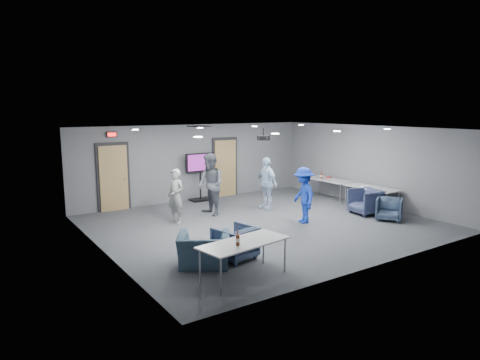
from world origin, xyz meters
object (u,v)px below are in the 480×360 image
table_right_b (371,189)px  tv_stand (200,174)px  chair_right_c (389,209)px  bottle_front (238,240)px  chair_front_b (204,250)px  bottle_right (322,176)px  person_a (176,196)px  person_b (210,185)px  person_d (304,195)px  table_front_left (244,244)px  person_c (266,183)px  chair_front_a (235,243)px  projector (264,138)px  chair_right_b (366,202)px  table_right_a (329,181)px

table_right_b → tv_stand: 5.86m
chair_right_c → bottle_front: size_ratio=2.46×
chair_front_b → tv_stand: 6.53m
bottle_right → person_a: bearing=-178.1°
person_b → person_d: bearing=38.7°
table_right_b → person_a: bearing=71.9°
table_right_b → table_front_left: same height
person_c → person_d: (-0.16, -1.97, -0.05)m
person_b → table_front_left: 5.09m
chair_front_a → tv_stand: size_ratio=0.47×
person_c → projector: bearing=-42.8°
chair_right_b → chair_right_c: size_ratio=1.18×
person_c → person_d: person_c is taller
chair_front_b → table_right_a: (7.01, 3.34, 0.34)m
tv_stand → bottle_right: bearing=-29.1°
person_a → tv_stand: tv_stand is taller
chair_front_a → projector: projector is taller
chair_front_a → projector: bearing=-147.9°
chair_front_b → chair_front_a: bearing=-148.0°
person_c → table_front_left: 5.88m
table_right_b → bottle_right: bottle_right is taller
person_d → table_right_b: 2.95m
person_d → chair_right_c: (2.28, -1.21, -0.47)m
chair_right_c → person_b: bearing=-163.3°
chair_front_a → table_front_left: bearing=54.6°
chair_right_c → chair_right_b: bearing=145.8°
bottle_front → tv_stand: (2.93, 6.86, 0.13)m
chair_right_c → tv_stand: bearing=178.1°
chair_right_b → chair_front_b: bearing=-70.6°
table_right_b → projector: (-3.56, 1.12, 1.72)m
chair_right_b → table_front_left: 6.39m
chair_front_a → table_right_b: (6.24, 1.44, 0.32)m
chair_right_c → person_d: bearing=-150.8°
person_c → person_a: bearing=-90.7°
person_b → table_right_a: (4.73, -0.35, -0.27)m
chair_right_b → projector: 3.83m
table_right_a → bottle_right: bearing=23.8°
chair_right_c → tv_stand: 6.46m
person_a → person_b: size_ratio=0.82×
chair_right_b → bottle_front: (-6.25, -2.22, 0.45)m
bottle_right → projector: bearing=-163.2°
chair_front_a → chair_front_b: size_ratio=0.75×
person_b → tv_stand: 2.19m
chair_right_c → table_right_b: (0.67, 1.21, 0.35)m
table_right_a → person_d: bearing=122.8°
projector → chair_front_a: bearing=-115.9°
person_b → tv_stand: bearing=160.0°
person_b → chair_right_c: (4.06, -3.47, -0.63)m
person_a → bottle_front: (-0.87, -4.52, 0.05)m
person_b → person_a: bearing=-77.3°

